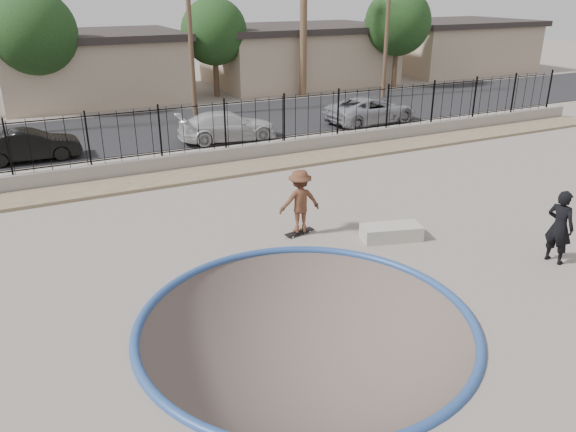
{
  "coord_description": "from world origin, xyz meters",
  "views": [
    {
      "loc": [
        -4.67,
        -9.6,
        6.39
      ],
      "look_at": [
        1.07,
        2.0,
        1.07
      ],
      "focal_mm": 35.0,
      "sensor_mm": 36.0,
      "label": 1
    }
  ],
  "objects_px": {
    "skater": "(300,205)",
    "videographer": "(560,227)",
    "car_d": "(371,110)",
    "skateboard": "(300,232)",
    "car_c": "(228,126)",
    "car_b": "(30,145)",
    "concrete_ledge": "(391,232)"
  },
  "relations": [
    {
      "from": "skater",
      "to": "car_d",
      "type": "distance_m",
      "value": 14.01
    },
    {
      "from": "videographer",
      "to": "car_b",
      "type": "height_order",
      "value": "videographer"
    },
    {
      "from": "car_c",
      "to": "concrete_ledge",
      "type": "bearing_deg",
      "value": -173.02
    },
    {
      "from": "videographer",
      "to": "car_c",
      "type": "bearing_deg",
      "value": 1.32
    },
    {
      "from": "videographer",
      "to": "concrete_ledge",
      "type": "xyz_separation_m",
      "value": [
        -2.85,
        2.89,
        -0.74
      ]
    },
    {
      "from": "concrete_ledge",
      "to": "car_c",
      "type": "distance_m",
      "value": 11.8
    },
    {
      "from": "car_b",
      "to": "car_d",
      "type": "xyz_separation_m",
      "value": [
        15.57,
        -0.46,
        0.05
      ]
    },
    {
      "from": "skater",
      "to": "car_d",
      "type": "height_order",
      "value": "skater"
    },
    {
      "from": "car_d",
      "to": "concrete_ledge",
      "type": "bearing_deg",
      "value": 142.43
    },
    {
      "from": "car_c",
      "to": "car_d",
      "type": "bearing_deg",
      "value": -84.3
    },
    {
      "from": "concrete_ledge",
      "to": "car_c",
      "type": "bearing_deg",
      "value": 91.28
    },
    {
      "from": "skater",
      "to": "skateboard",
      "type": "distance_m",
      "value": 0.82
    },
    {
      "from": "videographer",
      "to": "car_c",
      "type": "xyz_separation_m",
      "value": [
        -3.12,
        14.68,
        -0.27
      ]
    },
    {
      "from": "skater",
      "to": "concrete_ledge",
      "type": "distance_m",
      "value": 2.59
    },
    {
      "from": "skater",
      "to": "skateboard",
      "type": "relative_size",
      "value": 1.92
    },
    {
      "from": "car_b",
      "to": "car_d",
      "type": "distance_m",
      "value": 15.58
    },
    {
      "from": "concrete_ledge",
      "to": "car_d",
      "type": "relative_size",
      "value": 0.34
    },
    {
      "from": "car_c",
      "to": "skateboard",
      "type": "bearing_deg",
      "value": 175.79
    },
    {
      "from": "skater",
      "to": "car_d",
      "type": "bearing_deg",
      "value": -124.37
    },
    {
      "from": "skater",
      "to": "car_b",
      "type": "xyz_separation_m",
      "value": [
        -6.19,
        10.86,
        -0.23
      ]
    },
    {
      "from": "videographer",
      "to": "car_d",
      "type": "xyz_separation_m",
      "value": [
        4.45,
        14.68,
        -0.24
      ]
    },
    {
      "from": "concrete_ledge",
      "to": "car_d",
      "type": "height_order",
      "value": "car_d"
    },
    {
      "from": "car_b",
      "to": "car_c",
      "type": "bearing_deg",
      "value": -92.62
    },
    {
      "from": "car_c",
      "to": "car_b",
      "type": "bearing_deg",
      "value": 92.39
    },
    {
      "from": "skater",
      "to": "car_b",
      "type": "relative_size",
      "value": 0.47
    },
    {
      "from": "car_b",
      "to": "car_c",
      "type": "xyz_separation_m",
      "value": [
        8.01,
        -0.46,
        0.02
      ]
    },
    {
      "from": "concrete_ledge",
      "to": "skateboard",
      "type": "bearing_deg",
      "value": 146.25
    },
    {
      "from": "skateboard",
      "to": "car_c",
      "type": "height_order",
      "value": "car_c"
    },
    {
      "from": "skater",
      "to": "videographer",
      "type": "bearing_deg",
      "value": 146.73
    },
    {
      "from": "concrete_ledge",
      "to": "car_c",
      "type": "height_order",
      "value": "car_c"
    },
    {
      "from": "skater",
      "to": "car_d",
      "type": "relative_size",
      "value": 0.37
    },
    {
      "from": "skateboard",
      "to": "car_d",
      "type": "distance_m",
      "value": 14.02
    }
  ]
}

